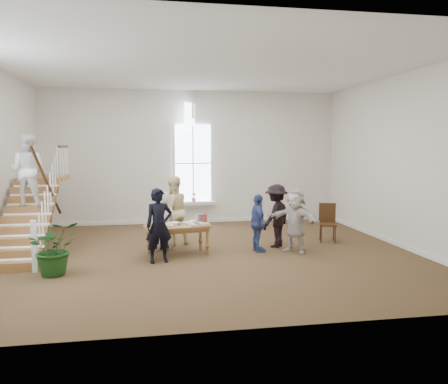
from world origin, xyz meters
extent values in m
plane|color=#45301B|center=(0.00, 0.00, 0.00)|extent=(10.00, 10.00, 0.00)
plane|color=silver|center=(0.00, 4.50, 2.25)|extent=(10.00, 0.00, 10.00)
plane|color=silver|center=(0.00, -4.50, 2.25)|extent=(10.00, 0.00, 10.00)
plane|color=silver|center=(5.00, 0.00, 2.25)|extent=(0.00, 9.00, 9.00)
plane|color=white|center=(0.00, 0.00, 4.50)|extent=(10.00, 10.00, 0.00)
cube|color=white|center=(0.00, 4.32, 0.70)|extent=(1.45, 0.28, 0.10)
plane|color=white|center=(0.00, 4.44, 2.05)|extent=(2.60, 0.00, 2.60)
plane|color=white|center=(0.00, 4.44, 3.65)|extent=(0.60, 0.60, 0.85)
cube|color=white|center=(0.00, 4.47, 0.06)|extent=(10.00, 0.04, 0.12)
imported|color=pink|center=(0.00, 4.29, 0.90)|extent=(0.17, 0.17, 0.30)
cube|color=brown|center=(-4.35, -0.80, 0.10)|extent=(1.10, 0.30, 0.20)
cube|color=brown|center=(-4.35, -0.50, 0.30)|extent=(1.10, 0.30, 0.20)
cube|color=brown|center=(-4.35, -0.20, 0.50)|extent=(1.10, 0.30, 0.20)
cube|color=brown|center=(-4.35, 0.10, 0.70)|extent=(1.10, 0.30, 0.20)
cube|color=brown|center=(-4.35, 0.40, 0.90)|extent=(1.10, 0.30, 0.20)
cube|color=brown|center=(-4.35, 0.70, 1.10)|extent=(1.10, 0.30, 0.20)
cube|color=brown|center=(-4.35, 1.00, 1.30)|extent=(1.10, 0.30, 0.20)
cube|color=brown|center=(-4.35, 1.30, 1.50)|extent=(1.10, 0.30, 0.20)
cube|color=brown|center=(-4.35, 1.60, 1.70)|extent=(1.10, 0.30, 0.20)
cube|color=brown|center=(-4.35, 2.50, 1.74)|extent=(1.10, 1.20, 0.12)
cube|color=white|center=(-3.86, -0.95, 0.55)|extent=(0.10, 0.10, 1.10)
cylinder|color=#311C0D|center=(-3.85, 0.40, 1.75)|extent=(0.07, 2.74, 1.86)
imported|color=silver|center=(-4.35, 0.70, 2.06)|extent=(0.94, 0.79, 1.72)
cube|color=brown|center=(-0.82, 0.05, 0.70)|extent=(1.66, 1.04, 0.05)
cube|color=brown|center=(-0.82, 0.05, 0.62)|extent=(1.52, 0.90, 0.10)
cylinder|color=brown|center=(-1.43, -0.35, 0.33)|extent=(0.07, 0.07, 0.67)
cylinder|color=brown|center=(-0.11, -0.11, 0.33)|extent=(0.07, 0.07, 0.67)
cylinder|color=brown|center=(-1.53, 0.21, 0.33)|extent=(0.07, 0.07, 0.67)
cylinder|color=brown|center=(-0.21, 0.45, 0.33)|extent=(0.07, 0.07, 0.67)
cube|color=silver|center=(-1.01, -0.01, 0.74)|extent=(0.19, 0.25, 0.03)
cube|color=beige|center=(-0.46, -0.11, 0.75)|extent=(0.26, 0.29, 0.05)
cube|color=tan|center=(-0.17, -0.07, 0.75)|extent=(0.25, 0.29, 0.05)
cube|color=silver|center=(-0.24, 0.21, 0.75)|extent=(0.14, 0.28, 0.05)
cube|color=#4C5972|center=(-0.86, 0.19, 0.75)|extent=(0.22, 0.30, 0.05)
cube|color=maroon|center=(-0.39, 0.32, 0.74)|extent=(0.24, 0.28, 0.03)
cube|color=white|center=(-0.37, 0.36, 0.75)|extent=(0.23, 0.21, 0.06)
cube|color=#BFB299|center=(-0.99, 0.28, 0.73)|extent=(0.17, 0.23, 0.03)
cube|color=silver|center=(-0.88, 0.16, 0.75)|extent=(0.28, 0.32, 0.06)
cube|color=beige|center=(-1.21, 0.21, 0.74)|extent=(0.22, 0.29, 0.04)
cube|color=tan|center=(-1.09, -0.05, 0.74)|extent=(0.20, 0.32, 0.04)
cube|color=silver|center=(-0.55, 0.18, 0.75)|extent=(0.28, 0.28, 0.05)
imported|color=black|center=(-1.27, -0.60, 0.85)|extent=(0.69, 0.54, 1.69)
imported|color=silver|center=(-1.17, 0.65, 0.76)|extent=(0.81, 0.60, 1.51)
imported|color=#F8E09B|center=(-0.87, 1.15, 0.92)|extent=(1.09, 0.99, 1.84)
imported|color=#374985|center=(1.18, 0.01, 0.72)|extent=(0.44, 0.88, 1.45)
imported|color=black|center=(1.78, 0.46, 0.82)|extent=(1.19, 1.18, 1.65)
imported|color=beige|center=(2.08, -0.19, 0.80)|extent=(1.29, 1.46, 1.60)
imported|color=#163E13|center=(-3.40, -1.21, 0.56)|extent=(1.25, 1.17, 1.12)
cube|color=#311C0D|center=(3.34, 0.77, 0.49)|extent=(0.57, 0.57, 0.05)
cube|color=#311C0D|center=(3.41, 0.97, 0.78)|extent=(0.45, 0.18, 0.54)
cylinder|color=#311C0D|center=(3.11, 0.65, 0.24)|extent=(0.04, 0.04, 0.48)
cylinder|color=#311C0D|center=(3.47, 0.54, 0.24)|extent=(0.04, 0.04, 0.48)
cylinder|color=#311C0D|center=(3.22, 1.00, 0.24)|extent=(0.04, 0.04, 0.48)
cylinder|color=#311C0D|center=(3.58, 0.89, 0.24)|extent=(0.04, 0.04, 0.48)
camera|label=1|loc=(-1.45, -10.41, 2.63)|focal=35.00mm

